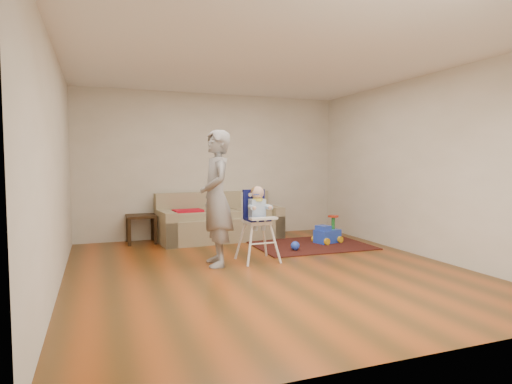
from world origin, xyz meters
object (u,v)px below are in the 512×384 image
object	(u,v)px
side_table	(141,229)
ride_on_toy	(327,229)
toy_ball	(295,246)
high_chair	(257,225)
sofa	(220,217)
adult	(216,198)

from	to	relation	value
side_table	ride_on_toy	xyz separation A→B (m)	(3.04, -1.18, 0.00)
ride_on_toy	toy_ball	bearing A→B (deg)	-169.56
ride_on_toy	toy_ball	distance (m)	0.92
side_table	high_chair	size ratio (longest dim) A/B	0.46
side_table	ride_on_toy	distance (m)	3.26
side_table	toy_ball	distance (m)	2.73
ride_on_toy	high_chair	world-z (taller)	high_chair
high_chair	sofa	bearing A→B (deg)	89.40
ride_on_toy	adult	world-z (taller)	adult
sofa	high_chair	size ratio (longest dim) A/B	2.10
toy_ball	high_chair	bearing A→B (deg)	-152.26
ride_on_toy	toy_ball	xyz separation A→B (m)	(-0.81, -0.40, -0.16)
ride_on_toy	toy_ball	world-z (taller)	ride_on_toy
side_table	adult	bearing A→B (deg)	-68.30
sofa	side_table	world-z (taller)	sofa
sofa	toy_ball	size ratio (longest dim) A/B	15.82
sofa	high_chair	bearing A→B (deg)	-93.41
sofa	high_chair	xyz separation A→B (m)	(0.05, -1.81, 0.09)
adult	ride_on_toy	bearing A→B (deg)	114.91
side_table	adult	distance (m)	2.29
sofa	toy_ball	world-z (taller)	sofa
sofa	ride_on_toy	distance (m)	1.94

